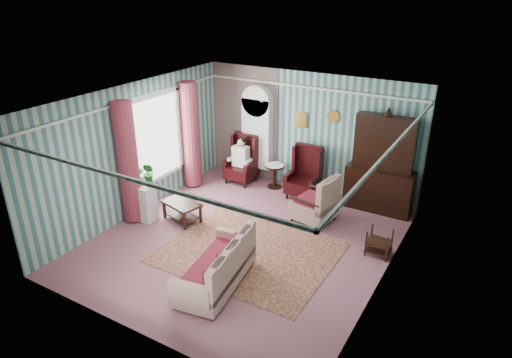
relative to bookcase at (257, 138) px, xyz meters
The scene contains 17 objects.
floor 3.34m from the bookcase, 64.58° to the right, with size 6.00×6.00×0.00m, color #8E525E.
room_shell 2.90m from the bookcase, 74.62° to the right, with size 5.53×6.02×2.91m.
bookcase is the anchor object (origin of this frame).
dresser_hutch 3.25m from the bookcase, ahead, with size 1.50×0.56×2.36m, color black.
wingback_left 0.68m from the bookcase, 122.66° to the right, with size 0.76×0.80×1.25m, color black.
wingback_right 1.63m from the bookcase, 14.57° to the right, with size 0.76×0.80×1.25m, color black.
seated_woman 0.70m from the bookcase, 122.66° to the right, with size 0.44×0.40×1.18m, color silver, non-canonical shape.
round_side_table 1.07m from the bookcase, 20.27° to the right, with size 0.50×0.50×0.60m, color black.
nest_table 4.37m from the bookcase, 26.92° to the right, with size 0.45×0.38×0.54m, color black.
plant_stand 3.39m from the bookcase, 108.49° to the right, with size 0.55×0.35×0.80m, color white.
rug 3.72m from the bookcase, 62.28° to the right, with size 3.20×2.60×0.01m, color #4F1A23.
sofa 4.66m from the bookcase, 68.67° to the right, with size 1.81×0.93×1.13m, color beige.
floral_armchair 2.65m from the bookcase, 31.25° to the right, with size 0.88×0.88×1.02m, color beige.
coffee_table 2.93m from the bookcase, 95.42° to the right, with size 0.84×0.53×0.44m, color black.
potted_plant_a 3.46m from the bookcase, 109.47° to the right, with size 0.34×0.29×0.38m, color #184E1A.
potted_plant_b 3.14m from the bookcase, 107.28° to the right, with size 0.28×0.22×0.50m, color #254C18.
potted_plant_c 3.29m from the bookcase, 109.84° to the right, with size 0.20×0.20×0.35m, color #21591B.
Camera 1 is at (4.20, -6.70, 4.89)m, focal length 32.00 mm.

